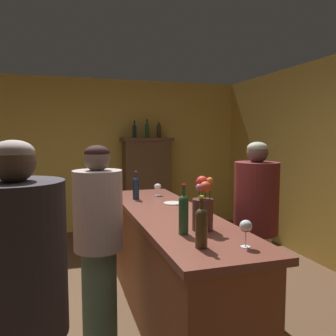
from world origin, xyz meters
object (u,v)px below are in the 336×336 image
at_px(bar_counter, 170,267).
at_px(patron_by_cabinet, 20,320).
at_px(display_cabinet, 147,182).
at_px(bartender, 256,225).
at_px(wine_bottle_pinot, 184,212).
at_px(patron_tall, 99,242).
at_px(wine_bottle_riesling, 136,187).
at_px(wine_glass_mid, 246,227).
at_px(display_bottle_midleft, 147,130).
at_px(flower_arrangement, 203,208).
at_px(cheese_plate, 173,203).
at_px(wine_bottle_merlot, 201,226).
at_px(display_bottle_center, 159,130).
at_px(wine_glass_front, 158,187).
at_px(display_bottle_left, 135,130).

bearing_deg(bar_counter, patron_by_cabinet, -129.18).
xyz_separation_m(display_cabinet, bartender, (0.21, -3.22, 0.02)).
height_order(wine_bottle_pinot, patron_tall, patron_tall).
distance_m(wine_bottle_riesling, wine_glass_mid, 1.77).
bearing_deg(display_bottle_midleft, patron_by_cabinet, -110.46).
xyz_separation_m(flower_arrangement, bartender, (0.70, 0.44, -0.29)).
distance_m(cheese_plate, patron_tall, 1.00).
distance_m(wine_bottle_merlot, wine_bottle_riesling, 1.67).
relative_size(bar_counter, display_bottle_center, 9.19).
relative_size(bar_counter, wine_glass_front, 19.21).
bearing_deg(flower_arrangement, display_bottle_center, 79.03).
bearing_deg(display_cabinet, bar_counter, -100.00).
relative_size(flower_arrangement, cheese_plate, 2.06).
bearing_deg(display_bottle_left, display_bottle_center, 0.00).
bearing_deg(display_bottle_center, wine_glass_mid, -98.52).
bearing_deg(display_cabinet, wine_glass_mid, -95.46).
distance_m(wine_bottle_riesling, display_bottle_midleft, 2.53).
bearing_deg(display_cabinet, patron_by_cabinet, -110.33).
bearing_deg(patron_by_cabinet, patron_tall, 37.79).
bearing_deg(display_cabinet, wine_bottle_pinot, -99.97).
height_order(wine_bottle_riesling, bartender, bartender).
bearing_deg(wine_glass_mid, display_bottle_left, 87.51).
relative_size(cheese_plate, patron_by_cabinet, 0.11).
bearing_deg(wine_glass_mid, wine_glass_front, 90.64).
relative_size(patron_by_cabinet, bartender, 1.02).
bearing_deg(patron_by_cabinet, display_bottle_center, 37.29).
xyz_separation_m(flower_arrangement, display_bottle_center, (0.71, 3.66, 0.60)).
relative_size(flower_arrangement, bartender, 0.24).
distance_m(flower_arrangement, display_bottle_left, 3.72).
height_order(display_bottle_center, patron_by_cabinet, display_bottle_center).
bearing_deg(wine_bottle_pinot, cheese_plate, 75.84).
bearing_deg(cheese_plate, patron_tall, -142.26).
bearing_deg(wine_bottle_pinot, display_bottle_left, 83.25).
height_order(display_cabinet, flower_arrangement, display_cabinet).
height_order(wine_bottle_merlot, wine_glass_mid, wine_bottle_merlot).
bearing_deg(flower_arrangement, display_bottle_midleft, 82.25).
bearing_deg(wine_bottle_riesling, bartender, -44.00).
bearing_deg(wine_bottle_pinot, bartender, 29.86).
distance_m(wine_bottle_riesling, bartender, 1.28).
bearing_deg(patron_tall, display_bottle_midleft, 38.87).
bearing_deg(wine_glass_front, bartender, -58.64).
bearing_deg(wine_bottle_merlot, display_cabinet, 80.83).
bearing_deg(wine_bottle_riesling, patron_tall, -117.06).
bearing_deg(bar_counter, display_cabinet, 80.00).
bearing_deg(patron_tall, patron_by_cabinet, -143.63).
distance_m(wine_glass_front, display_bottle_midleft, 2.34).
height_order(bar_counter, patron_by_cabinet, patron_by_cabinet).
bearing_deg(wine_bottle_pinot, bar_counter, 80.18).
distance_m(wine_bottle_riesling, flower_arrangement, 1.33).
xyz_separation_m(display_bottle_midleft, bartender, (0.20, -3.22, -0.90)).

